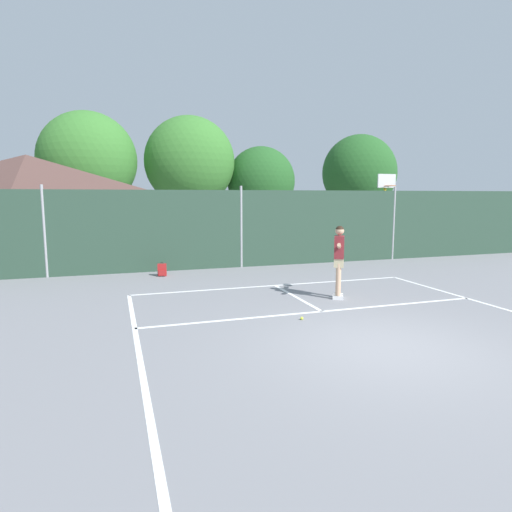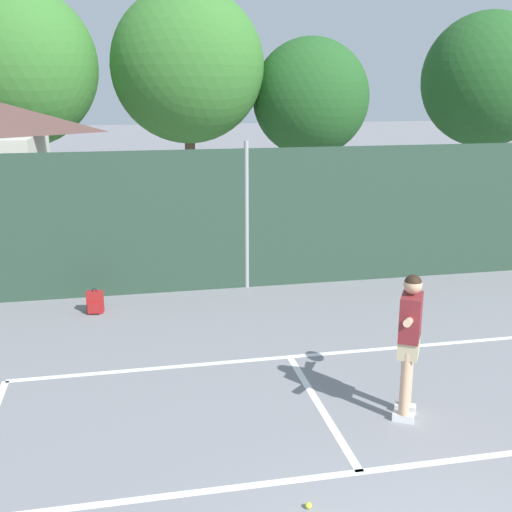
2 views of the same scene
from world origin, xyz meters
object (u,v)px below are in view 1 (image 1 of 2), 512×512
at_px(basketball_hoop, 385,202).
at_px(tennis_ball, 302,318).
at_px(backpack_red, 162,270).
at_px(tennis_player, 339,255).

height_order(basketball_hoop, tennis_ball, basketball_hoop).
distance_m(tennis_ball, backpack_red, 6.47).
bearing_deg(basketball_hoop, tennis_player, -131.16).
height_order(tennis_player, tennis_ball, tennis_player).
height_order(tennis_player, backpack_red, tennis_player).
distance_m(basketball_hoop, tennis_player, 9.53).
relative_size(basketball_hoop, tennis_ball, 53.79).
bearing_deg(basketball_hoop, tennis_ball, -132.52).
distance_m(basketball_hoop, backpack_red, 10.68).
bearing_deg(backpack_red, basketball_hoop, 14.11).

